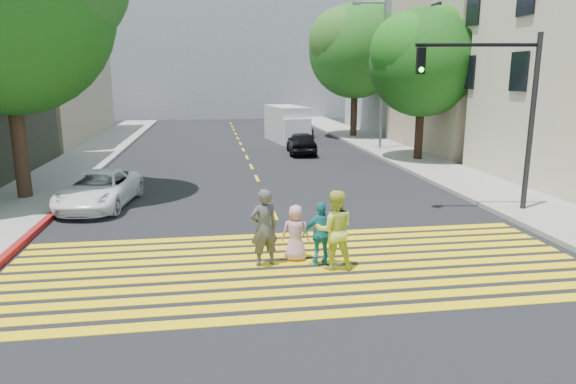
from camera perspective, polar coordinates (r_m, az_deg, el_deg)
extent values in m
plane|color=black|center=(10.85, 2.42, -10.72)|extent=(120.00, 120.00, 0.00)
cube|color=gray|center=(32.71, -20.19, 4.49)|extent=(3.00, 40.00, 0.15)
cube|color=gray|center=(27.20, 14.07, 3.37)|extent=(3.00, 60.00, 0.15)
cube|color=maroon|center=(17.06, -25.27, -2.90)|extent=(0.20, 8.00, 0.16)
cube|color=yellow|center=(9.78, 3.80, -13.44)|extent=(13.40, 0.35, 0.01)
cube|color=yellow|center=(10.26, 3.13, -12.11)|extent=(13.40, 0.35, 0.01)
cube|color=yellow|center=(10.75, 2.52, -10.90)|extent=(13.40, 0.35, 0.01)
cube|color=yellow|center=(11.25, 1.98, -9.80)|extent=(13.40, 0.35, 0.01)
cube|color=yellow|center=(11.75, 1.48, -8.78)|extent=(13.40, 0.35, 0.01)
cube|color=yellow|center=(12.26, 1.03, -7.85)|extent=(13.40, 0.35, 0.01)
cube|color=yellow|center=(12.77, 0.61, -7.00)|extent=(13.40, 0.35, 0.01)
cube|color=yellow|center=(13.28, 0.23, -6.21)|extent=(13.40, 0.35, 0.01)
cube|color=yellow|center=(13.80, -0.13, -5.48)|extent=(13.40, 0.35, 0.01)
cube|color=yellow|center=(14.31, -0.45, -4.80)|extent=(13.40, 0.35, 0.01)
cube|color=yellow|center=(16.46, -1.57, -2.47)|extent=(0.12, 1.40, 0.01)
cube|color=yellow|center=(19.35, -2.67, -0.17)|extent=(0.12, 1.40, 0.01)
cube|color=yellow|center=(22.27, -3.48, 1.54)|extent=(0.12, 1.40, 0.01)
cube|color=yellow|center=(25.21, -4.10, 2.84)|extent=(0.12, 1.40, 0.01)
cube|color=yellow|center=(28.16, -4.59, 3.87)|extent=(0.12, 1.40, 0.01)
cube|color=yellow|center=(31.12, -4.99, 4.71)|extent=(0.12, 1.40, 0.01)
cube|color=yellow|center=(34.09, -5.33, 5.40)|extent=(0.12, 1.40, 0.01)
cube|color=yellow|center=(37.07, -5.60, 5.98)|extent=(0.12, 1.40, 0.01)
cube|color=yellow|center=(40.04, -5.84, 6.47)|extent=(0.12, 1.40, 0.01)
cube|color=yellow|center=(43.02, -6.05, 6.89)|extent=(0.12, 1.40, 0.01)
cube|color=yellow|center=(46.01, -6.23, 7.26)|extent=(0.12, 1.40, 0.01)
cube|color=yellow|center=(48.99, -6.38, 7.59)|extent=(0.12, 1.40, 0.01)
cube|color=tan|center=(33.39, 22.46, 12.96)|extent=(10.00, 10.00, 10.00)
cube|color=gray|center=(43.23, 14.84, 13.21)|extent=(10.00, 10.00, 10.00)
cube|color=gray|center=(57.82, -6.92, 14.29)|extent=(30.00, 8.00, 12.00)
cylinder|color=#3C241B|center=(20.22, -27.63, 4.29)|extent=(0.62, 0.62, 3.71)
sphere|color=#0C6116|center=(20.19, -29.06, 17.62)|extent=(8.95, 8.95, 7.15)
cylinder|color=black|center=(27.36, 14.34, 6.25)|extent=(0.47, 0.47, 2.84)
sphere|color=#124807|center=(27.22, 14.76, 13.71)|extent=(6.00, 6.00, 5.35)
sphere|color=#2A6015|center=(28.05, 16.49, 15.22)|extent=(4.50, 4.50, 4.01)
sphere|color=#134E11|center=(26.61, 13.25, 14.98)|extent=(4.20, 4.20, 3.74)
cylinder|color=black|center=(37.46, 7.32, 8.63)|extent=(0.55, 0.55, 3.43)
sphere|color=#255114|center=(37.41, 7.52, 15.25)|extent=(7.47, 7.47, 6.53)
sphere|color=#15631B|center=(38.33, 9.19, 16.60)|extent=(5.60, 5.60, 4.90)
sphere|color=#225B17|center=(36.78, 6.01, 16.35)|extent=(5.23, 5.23, 4.57)
imported|color=#464647|center=(11.84, -2.68, -3.98)|extent=(0.76, 0.60, 1.83)
imported|color=#C3D242|center=(11.68, 5.19, -4.22)|extent=(0.97, 0.79, 1.84)
imported|color=#CA8EA4|center=(12.23, 0.85, -4.57)|extent=(0.73, 0.54, 1.36)
imported|color=teal|center=(11.93, 3.74, -4.67)|extent=(0.89, 0.37, 1.51)
imported|color=white|center=(18.41, -20.22, 0.29)|extent=(2.56, 4.56, 1.20)
imported|color=black|center=(29.23, 1.53, 5.50)|extent=(1.80, 3.89, 1.29)
imported|color=#B7B7B7|center=(39.43, -0.60, 7.31)|extent=(2.23, 4.35, 1.21)
imported|color=black|center=(38.52, 1.52, 7.22)|extent=(1.57, 3.89, 1.26)
cube|color=#BCBCBC|center=(35.17, -0.19, 7.60)|extent=(2.53, 4.94, 2.36)
cube|color=silver|center=(33.22, 0.83, 6.73)|extent=(1.94, 1.37, 1.70)
cylinder|color=black|center=(33.42, -0.61, 5.87)|extent=(0.33, 0.69, 0.66)
cylinder|color=black|center=(33.87, 1.86, 5.95)|extent=(0.33, 0.69, 0.66)
cylinder|color=black|center=(36.68, -2.09, 6.47)|extent=(0.33, 0.69, 0.66)
cylinder|color=black|center=(37.09, 0.19, 6.55)|extent=(0.33, 0.69, 0.66)
cylinder|color=black|center=(17.83, 25.40, 6.66)|extent=(0.19, 0.19, 5.62)
cylinder|color=black|center=(17.09, 20.31, 15.08)|extent=(3.72, 0.68, 0.11)
cube|color=black|center=(16.58, 14.54, 13.92)|extent=(0.28, 0.28, 0.79)
sphere|color=#30F021|center=(16.45, 14.60, 13.02)|extent=(0.17, 0.17, 0.15)
cylinder|color=slate|center=(30.72, 10.46, 12.42)|extent=(0.16, 0.16, 8.53)
cylinder|color=slate|center=(30.78, 9.14, 20.08)|extent=(1.71, 0.26, 0.11)
cube|color=slate|center=(30.62, 7.67, 20.07)|extent=(0.49, 0.25, 0.14)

